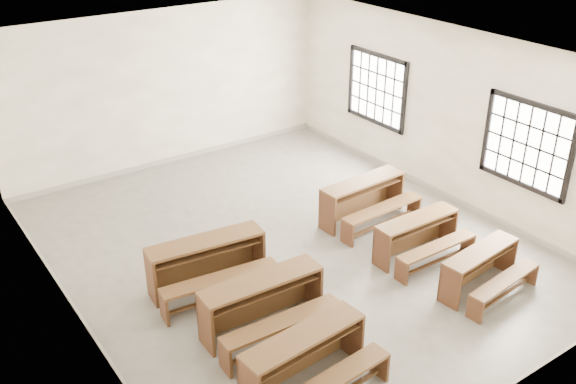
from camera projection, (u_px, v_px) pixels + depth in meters
room at (293, 123)px, 9.70m from camera, size 8.50×8.50×3.20m
desk_set_0 at (306, 357)px, 7.56m from camera, size 1.70×0.97×0.74m
desk_set_1 at (264, 301)px, 8.51m from camera, size 1.74×0.95×0.77m
desk_set_2 at (208, 261)px, 9.38m from camera, size 1.83×1.10×0.78m
desk_set_3 at (482, 267)px, 9.37m from camera, size 1.50×0.89×0.64m
desk_set_4 at (418, 234)px, 10.18m from camera, size 1.50×0.79×0.67m
desk_set_5 at (364, 197)px, 11.23m from camera, size 1.70×0.94×0.75m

